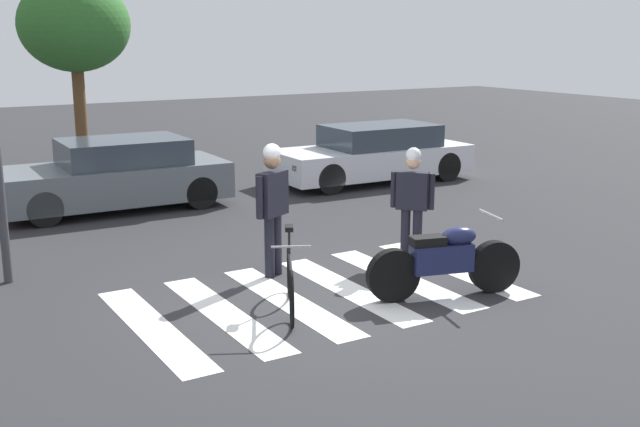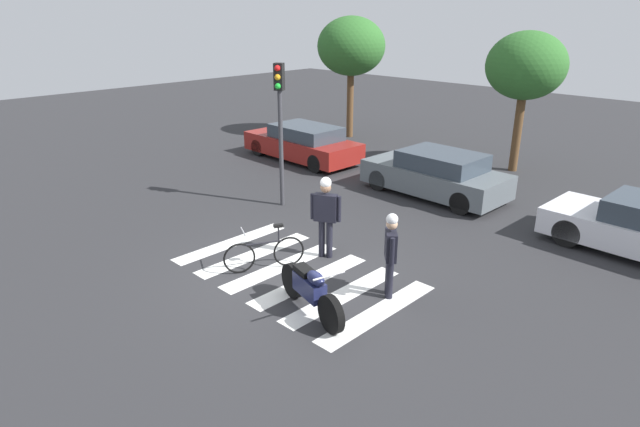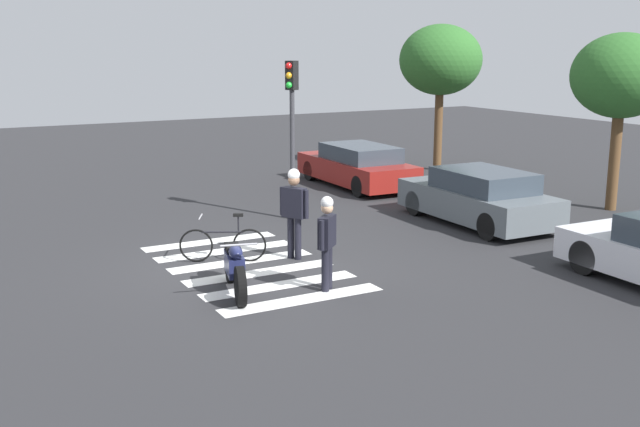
# 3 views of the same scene
# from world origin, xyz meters

# --- Properties ---
(ground_plane) EXTENTS (60.00, 60.00, 0.00)m
(ground_plane) POSITION_xyz_m (0.00, 0.00, 0.00)
(ground_plane) COLOR #2B2B2D
(police_motorcycle) EXTENTS (2.07, 0.81, 1.06)m
(police_motorcycle) POSITION_xyz_m (1.35, -0.88, 0.47)
(police_motorcycle) COLOR black
(police_motorcycle) RESTS_ON ground_plane
(leaning_bicycle) EXTENTS (0.84, 1.58, 1.00)m
(leaning_bicycle) POSITION_xyz_m (-0.60, -0.32, 0.38)
(leaning_bicycle) COLOR black
(leaning_bicycle) RESTS_ON ground_plane
(officer_on_foot) EXTENTS (0.47, 0.51, 1.72)m
(officer_on_foot) POSITION_xyz_m (1.98, 0.63, 0.98)
(officer_on_foot) COLOR black
(officer_on_foot) RESTS_ON ground_plane
(officer_by_motorcycle) EXTENTS (0.63, 0.41, 1.88)m
(officer_by_motorcycle) POSITION_xyz_m (-0.12, 1.05, 1.10)
(officer_by_motorcycle) COLOR black
(officer_by_motorcycle) RESTS_ON ground_plane
(crosswalk_stripes) EXTENTS (4.95, 3.04, 0.01)m
(crosswalk_stripes) POSITION_xyz_m (0.00, 0.00, 0.00)
(crosswalk_stripes) COLOR silver
(crosswalk_stripes) RESTS_ON ground_plane
(car_grey_coupe) EXTENTS (4.32, 1.96, 1.35)m
(car_grey_coupe) POSITION_xyz_m (-0.73, 6.42, 0.65)
(car_grey_coupe) COLOR black
(car_grey_coupe) RESTS_ON ground_plane
(car_white_van) EXTENTS (4.64, 1.91, 1.30)m
(car_white_van) POSITION_xyz_m (5.17, 6.19, 0.63)
(car_white_van) COLOR black
(car_white_van) RESTS_ON ground_plane
(street_tree_mid) EXTENTS (2.58, 2.58, 4.63)m
(street_tree_mid) POSITION_xyz_m (-0.30, 10.61, 3.50)
(street_tree_mid) COLOR brown
(street_tree_mid) RESTS_ON ground_plane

